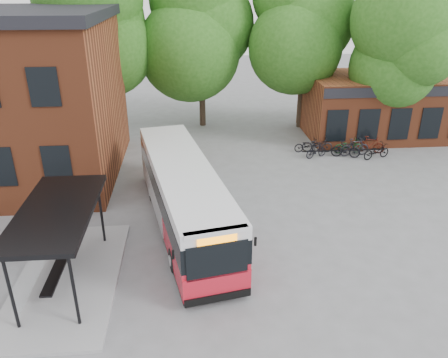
{
  "coord_description": "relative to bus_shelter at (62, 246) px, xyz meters",
  "views": [
    {
      "loc": [
        -0.07,
        -14.03,
        9.66
      ],
      "look_at": [
        1.36,
        2.8,
        2.0
      ],
      "focal_mm": 35.0,
      "sensor_mm": 36.0,
      "label": 1
    }
  ],
  "objects": [
    {
      "name": "bicycle_5",
      "position": [
        14.39,
        10.95,
        -0.89
      ],
      "size": [
        1.91,
        0.75,
        1.12
      ],
      "primitive_type": "imported",
      "rotation": [
        0.0,
        0.0,
        1.7
      ],
      "color": "#26262C",
      "rests_on": "ground"
    },
    {
      "name": "tree_2",
      "position": [
        12.5,
        17.0,
        4.05
      ],
      "size": [
        7.92,
        7.92,
        11.0
      ],
      "primitive_type": null,
      "color": "#265A18",
      "rests_on": "ground"
    },
    {
      "name": "bicycle_1",
      "position": [
        12.01,
        10.84,
        -1.01
      ],
      "size": [
        1.52,
        0.96,
        0.89
      ],
      "primitive_type": "imported",
      "rotation": [
        0.0,
        0.0,
        1.97
      ],
      "color": "black",
      "rests_on": "ground"
    },
    {
      "name": "bicycle_0",
      "position": [
        11.73,
        11.84,
        -1.01
      ],
      "size": [
        1.69,
        0.68,
        0.87
      ],
      "primitive_type": "imported",
      "rotation": [
        0.0,
        0.0,
        1.63
      ],
      "color": "black",
      "rests_on": "ground"
    },
    {
      "name": "bicycle_3",
      "position": [
        13.77,
        10.75,
        -0.93
      ],
      "size": [
        1.78,
        0.96,
        1.03
      ],
      "primitive_type": "imported",
      "rotation": [
        0.0,
        0.0,
        1.28
      ],
      "color": "black",
      "rests_on": "ground"
    },
    {
      "name": "bike_rail",
      "position": [
        13.78,
        11.0,
        -1.26
      ],
      "size": [
        5.2,
        0.1,
        0.38
      ],
      "primitive_type": null,
      "color": "black",
      "rests_on": "ground"
    },
    {
      "name": "tree_0",
      "position": [
        -1.5,
        17.0,
        4.05
      ],
      "size": [
        7.92,
        7.92,
        11.0
      ],
      "primitive_type": null,
      "color": "#265A18",
      "rests_on": "ground"
    },
    {
      "name": "bicycle_2",
      "position": [
        12.34,
        11.81,
        -0.96
      ],
      "size": [
        1.93,
        0.92,
        0.97
      ],
      "primitive_type": "imported",
      "rotation": [
        0.0,
        0.0,
        1.42
      ],
      "color": "black",
      "rests_on": "ground"
    },
    {
      "name": "bus_shelter",
      "position": [
        0.0,
        0.0,
        0.0
      ],
      "size": [
        3.6,
        7.0,
        2.9
      ],
      "primitive_type": null,
      "color": "black",
      "rests_on": "ground"
    },
    {
      "name": "bicycle_7",
      "position": [
        15.54,
        11.42,
        -0.93
      ],
      "size": [
        1.77,
        1.13,
        1.03
      ],
      "primitive_type": "imported",
      "rotation": [
        0.0,
        0.0,
        1.16
      ],
      "color": "#4C170D",
      "rests_on": "ground"
    },
    {
      "name": "bicycle_4",
      "position": [
        14.16,
        11.43,
        -0.98
      ],
      "size": [
        1.8,
        0.69,
        0.93
      ],
      "primitive_type": "imported",
      "rotation": [
        0.0,
        0.0,
        1.61
      ],
      "color": "#0F3F1C",
      "rests_on": "ground"
    },
    {
      "name": "tree_3",
      "position": [
        17.5,
        13.0,
        3.19
      ],
      "size": [
        7.04,
        7.04,
        9.28
      ],
      "primitive_type": null,
      "color": "#265A18",
      "rests_on": "ground"
    },
    {
      "name": "bicycle_6",
      "position": [
        15.52,
        10.38,
        -0.98
      ],
      "size": [
        1.91,
        1.16,
        0.95
      ],
      "primitive_type": "imported",
      "rotation": [
        0.0,
        0.0,
        1.89
      ],
      "color": "black",
      "rests_on": "ground"
    },
    {
      "name": "shop_row",
      "position": [
        19.5,
        15.0,
        0.55
      ],
      "size": [
        14.0,
        6.2,
        4.0
      ],
      "primitive_type": null,
      "color": "brown",
      "rests_on": "ground"
    },
    {
      "name": "ground",
      "position": [
        4.5,
        1.0,
        -1.45
      ],
      "size": [
        100.0,
        100.0,
        0.0
      ],
      "primitive_type": "plane",
      "color": "slate"
    },
    {
      "name": "tree_1",
      "position": [
        5.5,
        18.0,
        3.75
      ],
      "size": [
        7.92,
        7.92,
        10.4
      ],
      "primitive_type": null,
      "color": "#265A18",
      "rests_on": "ground"
    },
    {
      "name": "city_bus",
      "position": [
        4.12,
        3.56,
        -0.05
      ],
      "size": [
        4.46,
        11.3,
        2.81
      ],
      "primitive_type": null,
      "rotation": [
        0.0,
        0.0,
        0.2
      ],
      "color": "red",
      "rests_on": "ground"
    }
  ]
}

